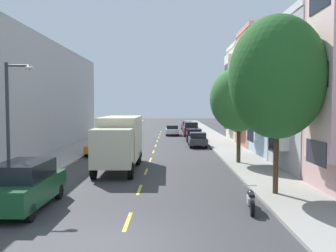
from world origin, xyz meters
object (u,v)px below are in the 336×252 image
Objects in this scene: delivery_box_truck at (120,140)px; parked_wagon_black at (194,134)px; parked_wagon_navy at (187,125)px; parked_sedan_orange at (100,146)px; parked_hatchback_champagne at (117,137)px; parked_suv_forest at (24,185)px; parked_hatchback_charcoal at (198,140)px; street_tree_second at (239,99)px; street_lamp at (11,116)px; parked_motorcycle at (251,200)px; parked_hatchback_red at (189,128)px; street_tree_nearest at (277,77)px; moving_white_sedan at (172,130)px; parked_suv_burgundy at (191,129)px; parked_sedan_teal at (133,127)px.

delivery_box_truck is 19.78m from parked_wagon_black.
parked_wagon_navy reaches higher than parked_sedan_orange.
parked_suv_forest is at bearing -90.07° from parked_hatchback_champagne.
parked_hatchback_charcoal is (-0.09, -25.96, -0.05)m from parked_wagon_navy.
parked_sedan_orange is (-10.87, 5.15, -3.89)m from street_tree_second.
parked_motorcycle is (10.68, -2.67, -3.28)m from street_lamp.
street_lamp reaches higher than parked_wagon_black.
parked_sedan_orange is at bearing 84.05° from street_lamp.
street_tree_second is at bearing -86.10° from parked_hatchback_red.
parked_hatchback_champagne and parked_wagon_black have the same top height.
parked_sedan_orange is (1.46, 14.00, -2.94)m from street_lamp.
street_tree_nearest reaches higher than street_tree_second.
moving_white_sedan is (6.15, 36.86, -0.24)m from parked_suv_forest.
parked_suv_burgundy reaches higher than parked_hatchback_charcoal.
parked_hatchback_champagne is (-8.67, -16.05, 0.00)m from parked_hatchback_red.
parked_suv_burgundy is 11.70m from parked_sedan_teal.
street_lamp is 1.28× the size of parked_wagon_black.
parked_wagon_black is 1.18× the size of parked_hatchback_charcoal.
parked_hatchback_charcoal is (-0.07, -19.17, 0.00)m from parked_hatchback_red.
parked_sedan_teal reaches higher than parked_motorcycle.
parked_motorcycle is (9.07, -25.50, -0.35)m from parked_hatchback_champagne.
parked_wagon_navy is at bearing 77.28° from street_lamp.
parked_suv_burgundy is 36.31m from parked_suv_forest.
street_lamp is 1.51× the size of parked_hatchback_charcoal.
street_tree_nearest is 2.03× the size of parked_hatchback_red.
street_tree_second is at bearing -52.51° from parked_hatchback_champagne.
parked_hatchback_red is 0.88× the size of parked_sedan_teal.
parked_hatchback_charcoal is at bearing 68.77° from parked_suv_forest.
parked_sedan_orange is 21.29m from moving_white_sedan.
street_tree_nearest is at bearing -85.40° from parked_wagon_black.
parked_suv_burgundy is (10.28, 32.73, -2.71)m from street_lamp.
parked_hatchback_red is at bearing 75.18° from street_lamp.
street_lamp is (-12.33, 0.34, -1.78)m from street_tree_nearest.
parked_wagon_navy is 10.22m from parked_sedan_teal.
parked_hatchback_red is 0.83× the size of parked_suv_burgundy.
street_lamp is 0.74× the size of delivery_box_truck.
parked_suv_burgundy reaches higher than parked_motorcycle.
delivery_box_truck reaches higher than parked_sedan_teal.
street_tree_nearest is 1.00× the size of delivery_box_truck.
parked_hatchback_red is 41.55m from parked_motorcycle.
street_lamp reaches higher than parked_wagon_navy.
parked_sedan_teal is at bearing 90.36° from parked_hatchback_champagne.
parked_suv_burgundy is at bearing 76.60° from delivery_box_truck.
parked_sedan_teal is 26.47m from parked_sedan_orange.
parked_hatchback_champagne is at bearing 89.02° from parked_sedan_orange.
parked_hatchback_charcoal is at bearing -90.20° from parked_wagon_navy.
parked_hatchback_red is 6.79m from parked_wagon_navy.
parked_suv_burgundy is at bearing 64.80° from parked_sedan_orange.
parked_hatchback_red is at bearing 60.64° from moving_white_sedan.
parked_wagon_black is (6.10, 18.79, -1.14)m from delivery_box_truck.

